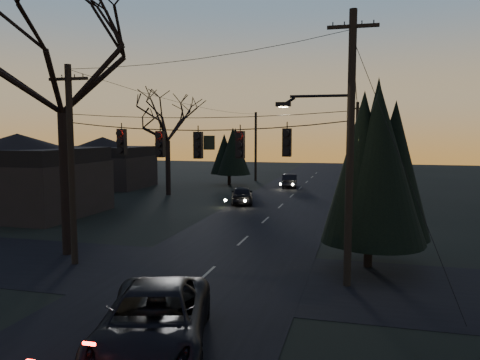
% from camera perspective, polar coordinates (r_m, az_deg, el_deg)
% --- Properties ---
extents(main_road, '(8.00, 120.00, 0.02)m').
position_cam_1_polar(main_road, '(28.55, 2.32, -5.63)').
color(main_road, black).
rests_on(main_road, ground).
extents(cross_road, '(60.00, 7.00, 0.02)m').
position_cam_1_polar(cross_road, '(19.18, -4.11, -11.40)').
color(cross_road, black).
rests_on(cross_road, ground).
extents(utility_pole_right, '(5.00, 0.30, 10.00)m').
position_cam_1_polar(utility_pole_right, '(18.27, 12.89, -12.45)').
color(utility_pole_right, black).
rests_on(utility_pole_right, ground).
extents(utility_pole_left, '(1.80, 0.30, 8.50)m').
position_cam_1_polar(utility_pole_left, '(21.78, -19.47, -9.64)').
color(utility_pole_left, black).
rests_on(utility_pole_left, ground).
extents(utility_pole_far_r, '(1.80, 0.30, 8.50)m').
position_cam_1_polar(utility_pole_far_r, '(45.71, 13.89, -1.47)').
color(utility_pole_far_r, black).
rests_on(utility_pole_far_r, ground).
extents(utility_pole_far_l, '(0.30, 0.30, 8.00)m').
position_cam_1_polar(utility_pole_far_l, '(54.95, 1.91, -0.09)').
color(utility_pole_far_l, black).
rests_on(utility_pole_far_l, ground).
extents(span_signal_assembly, '(11.50, 0.44, 1.58)m').
position_cam_1_polar(span_signal_assembly, '(18.40, -4.94, 4.46)').
color(span_signal_assembly, black).
rests_on(span_signal_assembly, ground).
extents(bare_tree_left, '(8.79, 8.79, 13.11)m').
position_cam_1_polar(bare_tree_left, '(23.13, -21.10, 14.11)').
color(bare_tree_left, black).
rests_on(bare_tree_left, ground).
extents(evergreen_right, '(3.97, 3.97, 7.22)m').
position_cam_1_polar(evergreen_right, '(20.13, 15.62, 1.40)').
color(evergreen_right, black).
rests_on(evergreen_right, ground).
extents(bare_tree_dist, '(7.26, 7.26, 9.87)m').
position_cam_1_polar(bare_tree_dist, '(42.85, -8.86, 7.40)').
color(bare_tree_dist, black).
rests_on(bare_tree_dist, ground).
extents(evergreen_dist, '(3.43, 3.43, 5.95)m').
position_cam_1_polar(evergreen_dist, '(50.51, -1.33, 3.44)').
color(evergreen_dist, black).
rests_on(evergreen_dist, ground).
extents(house_left_near, '(10.00, 8.00, 5.60)m').
position_cam_1_polar(house_left_near, '(35.77, -25.35, 0.65)').
color(house_left_near, black).
rests_on(house_left_near, ground).
extents(house_left_far, '(9.00, 7.00, 5.20)m').
position_cam_1_polar(house_left_far, '(50.58, -16.34, 2.11)').
color(house_left_far, black).
rests_on(house_left_far, ground).
extents(suv_near, '(4.18, 6.37, 1.63)m').
position_cam_1_polar(suv_near, '(12.81, -10.47, -16.63)').
color(suv_near, black).
rests_on(suv_near, ground).
extents(sedan_oncoming_a, '(2.65, 4.45, 1.42)m').
position_cam_1_polar(sedan_oncoming_a, '(37.23, 0.23, -1.84)').
color(sedan_oncoming_a, black).
rests_on(sedan_oncoming_a, ground).
extents(sedan_oncoming_b, '(1.97, 4.31, 1.37)m').
position_cam_1_polar(sedan_oncoming_b, '(48.66, 6.08, -0.08)').
color(sedan_oncoming_b, black).
rests_on(sedan_oncoming_b, ground).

